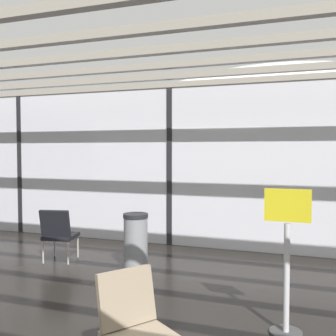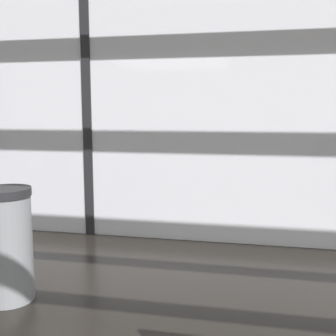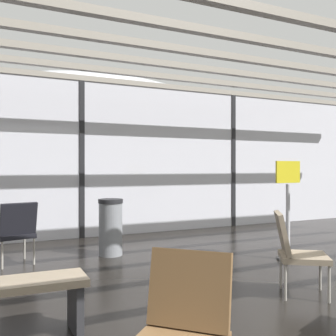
% 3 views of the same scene
% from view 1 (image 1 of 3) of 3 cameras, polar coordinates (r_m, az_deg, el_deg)
% --- Properties ---
extents(glass_curtain_wall, '(14.00, 0.08, 3.00)m').
position_cam_1_polar(glass_curtain_wall, '(7.46, 0.32, 0.20)').
color(glass_curtain_wall, silver).
rests_on(glass_curtain_wall, ground).
extents(window_mullion_0, '(0.10, 0.12, 3.00)m').
position_cam_1_polar(window_mullion_0, '(9.21, -20.73, 0.49)').
color(window_mullion_0, black).
rests_on(window_mullion_0, ground).
extents(window_mullion_1, '(0.10, 0.12, 3.00)m').
position_cam_1_polar(window_mullion_1, '(7.46, 0.32, 0.20)').
color(window_mullion_1, black).
rests_on(window_mullion_1, ground).
extents(ceiling_slats, '(13.72, 6.72, 0.10)m').
position_cam_1_polar(ceiling_slats, '(4.63, -13.81, 18.03)').
color(ceiling_slats, gray).
rests_on(ceiling_slats, glass_curtain_wall).
extents(parked_airplane, '(11.29, 4.26, 4.26)m').
position_cam_1_polar(parked_airplane, '(11.57, 14.51, 4.09)').
color(parked_airplane, silver).
rests_on(parked_airplane, ground).
extents(lounge_chair_3, '(0.71, 0.70, 0.87)m').
position_cam_1_polar(lounge_chair_3, '(3.23, -4.91, -21.57)').
color(lounge_chair_3, '#7F705B').
rests_on(lounge_chair_3, ground).
extents(lounge_chair_4, '(0.57, 0.61, 0.87)m').
position_cam_1_polar(lounge_chair_4, '(6.65, -15.74, -8.96)').
color(lounge_chair_4, black).
rests_on(lounge_chair_4, ground).
extents(trash_bin, '(0.38, 0.38, 0.86)m').
position_cam_1_polar(trash_bin, '(6.01, -4.75, -10.69)').
color(trash_bin, slate).
rests_on(trash_bin, ground).
extents(info_sign, '(0.44, 0.32, 1.44)m').
position_cam_1_polar(info_sign, '(4.10, 16.98, -13.62)').
color(info_sign, '#333333').
rests_on(info_sign, ground).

